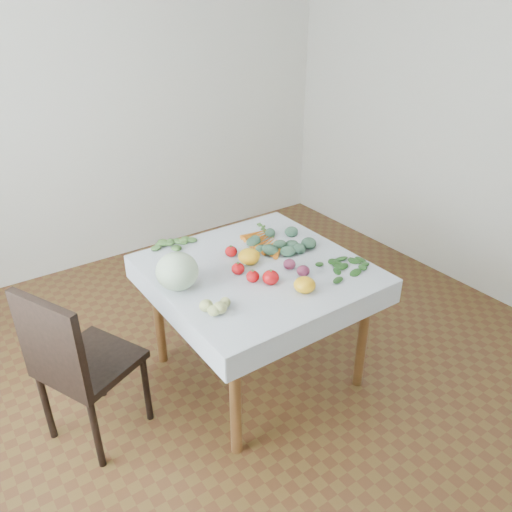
{
  "coord_description": "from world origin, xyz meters",
  "views": [
    {
      "loc": [
        -1.4,
        -1.99,
        2.14
      ],
      "look_at": [
        0.0,
        0.01,
        0.82
      ],
      "focal_mm": 35.0,
      "sensor_mm": 36.0,
      "label": 1
    }
  ],
  "objects_px": {
    "table": "(257,283)",
    "heirloom_back": "(249,256)",
    "chair": "(74,360)",
    "cabbage": "(177,271)",
    "carrot_bunch": "(266,241)"
  },
  "relations": [
    {
      "from": "table",
      "to": "chair",
      "type": "relative_size",
      "value": 1.07
    },
    {
      "from": "cabbage",
      "to": "chair",
      "type": "bearing_deg",
      "value": 177.91
    },
    {
      "from": "cabbage",
      "to": "carrot_bunch",
      "type": "relative_size",
      "value": 0.62
    },
    {
      "from": "table",
      "to": "heirloom_back",
      "type": "xyz_separation_m",
      "value": [
        -0.01,
        0.06,
        0.15
      ]
    },
    {
      "from": "chair",
      "to": "cabbage",
      "type": "height_order",
      "value": "cabbage"
    },
    {
      "from": "table",
      "to": "carrot_bunch",
      "type": "bearing_deg",
      "value": 44.28
    },
    {
      "from": "heirloom_back",
      "to": "carrot_bunch",
      "type": "bearing_deg",
      "value": 32.57
    },
    {
      "from": "chair",
      "to": "heirloom_back",
      "type": "height_order",
      "value": "chair"
    },
    {
      "from": "table",
      "to": "chair",
      "type": "height_order",
      "value": "chair"
    },
    {
      "from": "heirloom_back",
      "to": "table",
      "type": "bearing_deg",
      "value": -79.34
    },
    {
      "from": "cabbage",
      "to": "carrot_bunch",
      "type": "distance_m",
      "value": 0.7
    },
    {
      "from": "table",
      "to": "heirloom_back",
      "type": "distance_m",
      "value": 0.16
    },
    {
      "from": "carrot_bunch",
      "to": "table",
      "type": "bearing_deg",
      "value": -135.72
    },
    {
      "from": "table",
      "to": "chair",
      "type": "bearing_deg",
      "value": 175.62
    },
    {
      "from": "table",
      "to": "heirloom_back",
      "type": "relative_size",
      "value": 7.97
    }
  ]
}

